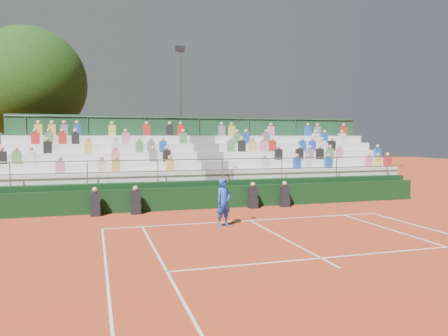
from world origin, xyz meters
name	(u,v)px	position (x,y,z in m)	size (l,w,h in m)	color
ground	(250,221)	(0.00, 0.00, 0.00)	(90.00, 90.00, 0.00)	#B9401E
courtside_wall	(226,197)	(0.00, 3.20, 0.50)	(20.00, 0.15, 1.00)	black
line_officials	(196,200)	(-1.49, 2.75, 0.48)	(8.81, 0.40, 1.19)	black
grandstand	(208,178)	(0.01, 6.44, 1.08)	(20.00, 5.20, 4.40)	black
tennis_player	(224,202)	(-1.27, -0.72, 0.88)	(0.91, 0.64, 2.22)	blue
tree_east	(29,84)	(-9.36, 13.02, 6.42)	(6.73, 6.73, 9.80)	#352113
floodlight_mast	(180,106)	(-0.08, 13.48, 5.34)	(0.60, 0.25, 9.29)	gray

